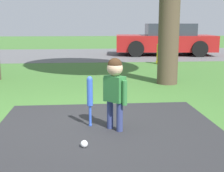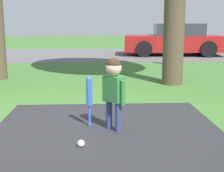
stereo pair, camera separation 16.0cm
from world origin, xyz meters
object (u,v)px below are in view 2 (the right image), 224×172
Objects in this scene: fire_hydrant at (167,54)px; parked_car at (174,40)px; child at (114,84)px; sports_ball at (81,143)px; baseball_bat at (89,94)px.

parked_car is (1.02, 3.09, 0.29)m from fire_hydrant.
child is 0.21× the size of parked_car.
fire_hydrant is (2.54, 7.03, 0.31)m from sports_ball.
sports_ball is at bearing -109.85° from fire_hydrant.
sports_ball is 0.02× the size of parked_car.
child is 1.31× the size of fire_hydrant.
sports_ball is 7.48m from fire_hydrant.
baseball_bat is 0.82m from sports_ball.
baseball_bat is at bearing 83.41° from sports_ball.
sports_ball is 0.11× the size of fire_hydrant.
baseball_bat is at bearing 75.55° from parked_car.
fire_hydrant is at bearing 70.15° from sports_ball.
baseball_bat is at bearing -162.00° from child.
baseball_bat is 6.78m from fire_hydrant.
parked_car reaches higher than baseball_bat.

